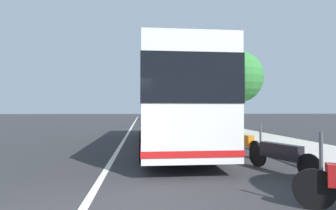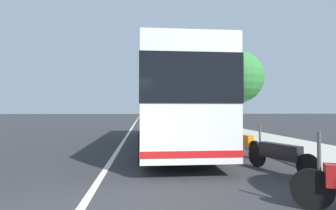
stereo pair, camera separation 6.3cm
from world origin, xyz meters
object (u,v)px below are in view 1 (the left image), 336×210
at_px(car_side_street, 148,115).
at_px(roadside_tree_far_block, 207,66).
at_px(motorcycle_nearest_curb, 241,141).
at_px(coach_bus, 168,102).
at_px(motorcycle_far_end, 280,154).
at_px(car_oncoming, 156,117).
at_px(roadside_tree_mid_block, 237,78).

height_order(car_side_street, roadside_tree_far_block, roadside_tree_far_block).
height_order(motorcycle_nearest_curb, roadside_tree_far_block, roadside_tree_far_block).
relative_size(coach_bus, motorcycle_far_end, 5.56).
bearing_deg(coach_bus, car_oncoming, -1.46).
bearing_deg(roadside_tree_mid_block, car_side_street, 8.18).
distance_m(coach_bus, roadside_tree_far_block, 12.50).
height_order(car_side_street, roadside_tree_mid_block, roadside_tree_mid_block).
relative_size(coach_bus, roadside_tree_far_block, 1.66).
xyz_separation_m(motorcycle_nearest_curb, roadside_tree_mid_block, (6.40, -2.16, 3.17)).
bearing_deg(motorcycle_nearest_curb, motorcycle_far_end, 167.81).
distance_m(car_oncoming, roadside_tree_mid_block, 19.88).
xyz_separation_m(motorcycle_far_end, roadside_tree_far_block, (16.66, -2.12, 5.01)).
relative_size(motorcycle_far_end, roadside_tree_far_block, 0.30).
distance_m(coach_bus, car_side_street, 36.30).
bearing_deg(car_oncoming, roadside_tree_mid_block, -170.86).
bearing_deg(motorcycle_far_end, motorcycle_nearest_curb, -20.47).
bearing_deg(roadside_tree_far_block, car_oncoming, 17.83).
height_order(coach_bus, car_side_street, coach_bus).
bearing_deg(roadside_tree_mid_block, motorcycle_nearest_curb, 161.37).
bearing_deg(car_oncoming, car_side_street, 0.70).
bearing_deg(coach_bus, motorcycle_nearest_curb, -135.93).
height_order(coach_bus, car_oncoming, coach_bus).
height_order(motorcycle_far_end, roadside_tree_mid_block, roadside_tree_mid_block).
height_order(motorcycle_far_end, car_oncoming, car_oncoming).
height_order(roadside_tree_mid_block, roadside_tree_far_block, roadside_tree_far_block).
relative_size(car_oncoming, roadside_tree_far_block, 0.60).
bearing_deg(motorcycle_far_end, roadside_tree_far_block, -26.76).
xyz_separation_m(motorcycle_nearest_curb, roadside_tree_far_block, (13.68, -2.07, 5.02)).
distance_m(motorcycle_far_end, roadside_tree_mid_block, 10.14).
height_order(motorcycle_far_end, motorcycle_nearest_curb, motorcycle_far_end).
relative_size(motorcycle_far_end, car_side_street, 0.51).
xyz_separation_m(coach_bus, car_oncoming, (23.11, -0.68, -1.28)).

